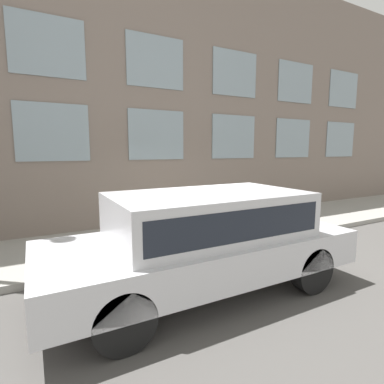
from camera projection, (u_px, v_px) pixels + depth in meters
The scene contains 6 objects.
ground_plane at pixel (207, 255), 6.55m from camera, with size 80.00×80.00×0.00m, color #514F4C.
sidewalk at pixel (179, 236), 7.80m from camera, with size 2.87×60.00×0.14m.
building_facade at pixel (154, 89), 8.63m from camera, with size 0.33×40.00×8.06m.
fire_hydrant at pixel (191, 226), 6.95m from camera, with size 0.35×0.46×0.77m.
person at pixel (193, 208), 7.58m from camera, with size 0.28×0.19×1.16m.
parked_truck_silver_near at pixel (205, 234), 4.81m from camera, with size 2.01×4.96×1.61m.
Camera 1 is at (-5.38, 3.29, 2.28)m, focal length 28.00 mm.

